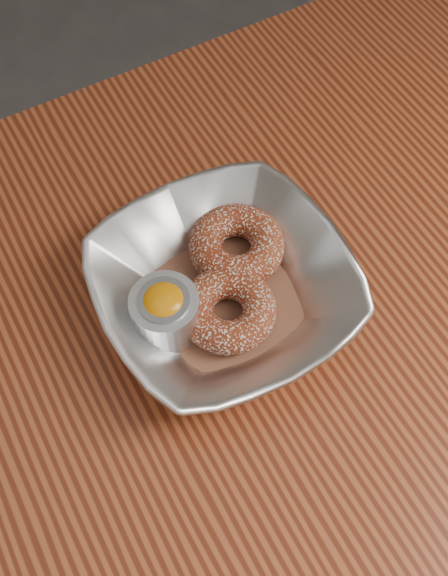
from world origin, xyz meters
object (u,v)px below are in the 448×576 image
table (180,445)px  donut_front (228,310)px  ramekin (165,312)px  donut_back (236,246)px  serving_bowl (224,289)px

table → donut_front: 0.16m
table → donut_front: size_ratio=13.69×
table → ramekin: size_ratio=19.53×
donut_back → donut_front: 0.07m
table → donut_front: bearing=32.0°
serving_bowl → donut_back: 0.05m
donut_front → ramekin: (-0.05, 0.02, 0.01)m
donut_back → serving_bowl: bearing=-132.7°
table → donut_back: 0.21m
donut_back → ramekin: bearing=-158.7°
serving_bowl → donut_back: (0.03, 0.04, -0.00)m
table → donut_front: donut_front is taller
donut_back → donut_front: (-0.04, -0.06, -0.00)m
ramekin → table: bearing=-113.6°
table → serving_bowl: size_ratio=5.20×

